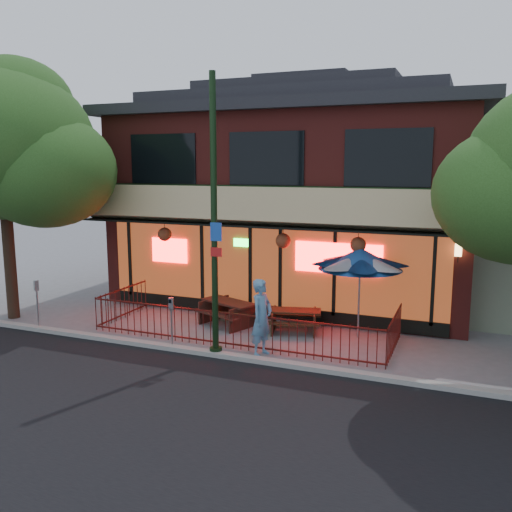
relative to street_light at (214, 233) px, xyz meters
The scene contains 13 objects.
ground 3.17m from the street_light, 90.34° to the left, with size 80.00×80.00×0.00m, color gray.
asphalt_street 6.42m from the street_light, 90.02° to the right, with size 80.00×11.00×0.00m, color black.
curb 3.09m from the street_light, 91.40° to the right, with size 80.00×0.25×0.12m, color #999993.
restaurant_building 7.58m from the street_light, 90.02° to the left, with size 12.96×9.49×8.05m.
patio_fence 2.68m from the street_light, 90.15° to the left, with size 8.44×2.62×1.00m.
street_light is the anchor object (origin of this frame).
street_tree_left 7.91m from the street_light, behind, with size 5.60×5.60×8.05m.
picnic_table_left 3.77m from the street_light, 107.53° to the left, with size 2.09×1.86×0.74m.
picnic_table_right 3.97m from the street_light, 64.32° to the left, with size 1.78×1.52×0.66m.
patio_umbrella 4.27m from the street_light, 42.23° to the left, with size 2.31×2.31×2.64m.
pedestrian 2.46m from the street_light, 20.88° to the left, with size 0.72×0.48×1.98m, color #5889B0.
parking_meter_near 2.56m from the street_light, behind, with size 0.15×0.13×1.38m.
parking_meter_far 6.20m from the street_light, behind, with size 0.17×0.16×1.49m.
Camera 1 is at (5.90, -12.33, 4.81)m, focal length 38.00 mm.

